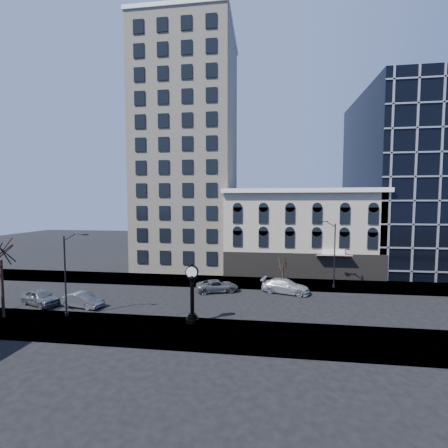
# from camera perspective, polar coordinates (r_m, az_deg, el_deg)

# --- Properties ---
(ground) EXTENTS (160.00, 160.00, 0.00)m
(ground) POSITION_cam_1_polar(r_m,az_deg,el_deg) (33.12, -4.47, -14.38)
(ground) COLOR black
(ground) RESTS_ON ground
(sidewalk_far) EXTENTS (160.00, 6.00, 0.12)m
(sidewalk_far) POSITION_cam_1_polar(r_m,az_deg,el_deg) (40.65, -2.10, -10.84)
(sidewalk_far) COLOR gray
(sidewalk_far) RESTS_ON ground
(sidewalk_near) EXTENTS (160.00, 6.00, 0.12)m
(sidewalk_near) POSITION_cam_1_polar(r_m,az_deg,el_deg) (25.83, -8.36, -19.66)
(sidewalk_near) COLOR gray
(sidewalk_near) RESTS_ON ground
(cream_tower) EXTENTS (15.90, 15.40, 42.50)m
(cream_tower) POSITION_cam_1_polar(r_m,az_deg,el_deg) (52.04, -6.95, 13.71)
(cream_tower) COLOR beige
(cream_tower) RESTS_ON ground
(victorian_row) EXTENTS (22.60, 11.19, 12.50)m
(victorian_row) POSITION_cam_1_polar(r_m,az_deg,el_deg) (47.19, 14.06, -1.59)
(victorian_row) COLOR #B2A893
(victorian_row) RESTS_ON ground
(glass_office) EXTENTS (20.00, 20.15, 28.00)m
(glass_office) POSITION_cam_1_polar(r_m,az_deg,el_deg) (57.74, 33.86, 6.80)
(glass_office) COLOR black
(glass_office) RESTS_ON ground
(street_clock) EXTENTS (1.17, 1.17, 5.15)m
(street_clock) POSITION_cam_1_polar(r_m,az_deg,el_deg) (26.69, -6.08, -13.39)
(street_clock) COLOR black
(street_clock) RESTS_ON sidewalk_near
(street_lamp_near) EXTENTS (2.00, 0.54, 7.77)m
(street_lamp_near) POSITION_cam_1_polar(r_m,az_deg,el_deg) (30.37, -27.15, -4.84)
(street_lamp_near) COLOR black
(street_lamp_near) RESTS_ON sidewalk_near
(street_lamp_far) EXTENTS (2.16, 0.33, 8.32)m
(street_lamp_far) POSITION_cam_1_polar(r_m,az_deg,el_deg) (38.62, 19.50, -2.26)
(street_lamp_far) COLOR black
(street_lamp_far) RESTS_ON sidewalk_far
(bare_tree_near) EXTENTS (4.92, 4.92, 8.44)m
(bare_tree_near) POSITION_cam_1_polar(r_m,az_deg,el_deg) (33.31, -36.84, -3.55)
(bare_tree_near) COLOR #322119
(bare_tree_near) RESTS_ON sidewalk_near
(bare_tree_far) EXTENTS (2.43, 2.43, 4.16)m
(bare_tree_far) POSITION_cam_1_polar(r_m,az_deg,el_deg) (38.51, 11.17, -6.86)
(bare_tree_far) COLOR #322119
(bare_tree_far) RESTS_ON sidewalk_far
(car_near_a) EXTENTS (4.99, 3.42, 1.58)m
(car_near_a) POSITION_cam_1_polar(r_m,az_deg,el_deg) (36.80, -31.59, -11.79)
(car_near_a) COLOR #595B60
(car_near_a) RESTS_ON ground
(car_near_b) EXTENTS (4.52, 2.28, 1.42)m
(car_near_b) POSITION_cam_1_polar(r_m,az_deg,el_deg) (34.10, -25.35, -12.95)
(car_near_b) COLOR #595B60
(car_near_b) RESTS_ON ground
(car_far_a) EXTENTS (5.44, 3.71, 1.38)m
(car_far_a) POSITION_cam_1_polar(r_m,az_deg,el_deg) (36.08, -1.29, -11.70)
(car_far_a) COLOR #595B60
(car_far_a) RESTS_ON ground
(car_far_b) EXTENTS (5.95, 3.69, 1.61)m
(car_far_b) POSITION_cam_1_polar(r_m,az_deg,el_deg) (36.25, 11.62, -11.51)
(car_far_b) COLOR #A5A8AD
(car_far_b) RESTS_ON ground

